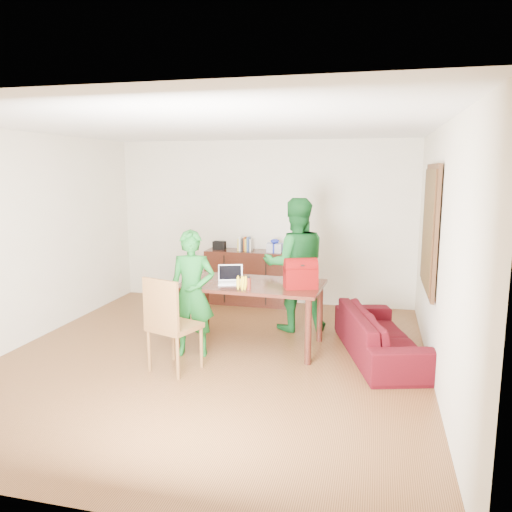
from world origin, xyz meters
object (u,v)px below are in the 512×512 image
(laptop, at_px, (231,280))
(bottle, at_px, (249,283))
(red_bag, at_px, (301,276))
(person_near, at_px, (192,293))
(person_far, at_px, (295,265))
(table, at_px, (252,291))
(chair, at_px, (174,343))
(sofa, at_px, (381,334))

(laptop, xyz_separation_m, bottle, (0.30, -0.27, 0.04))
(red_bag, bearing_deg, person_near, 175.49)
(bottle, bearing_deg, person_near, -171.33)
(person_near, height_order, person_far, person_far)
(table, xyz_separation_m, chair, (-0.66, -0.96, -0.40))
(person_far, bearing_deg, table, 46.11)
(table, distance_m, laptop, 0.31)
(table, xyz_separation_m, sofa, (1.59, 0.02, -0.44))
(sofa, bearing_deg, chair, 97.54)
(person_near, height_order, sofa, person_near)
(red_bag, bearing_deg, sofa, -12.44)
(laptop, bearing_deg, bottle, -59.08)
(person_near, distance_m, laptop, 0.53)
(chair, distance_m, red_bag, 1.67)
(chair, bearing_deg, person_far, 77.87)
(person_near, bearing_deg, chair, -101.54)
(person_near, distance_m, person_far, 1.65)
(person_far, distance_m, red_bag, 0.95)
(chair, relative_size, sofa, 0.57)
(table, relative_size, laptop, 4.99)
(table, distance_m, red_bag, 0.68)
(person_far, relative_size, red_bag, 4.77)
(laptop, bearing_deg, red_bag, -18.78)
(red_bag, distance_m, sofa, 1.19)
(laptop, bearing_deg, chair, -132.42)
(person_near, bearing_deg, sofa, 4.29)
(chair, distance_m, person_far, 2.16)
(bottle, bearing_deg, laptop, 138.43)
(laptop, relative_size, sofa, 0.19)
(chair, relative_size, laptop, 3.00)
(laptop, height_order, bottle, laptop)
(table, bearing_deg, laptop, -157.10)
(person_far, xyz_separation_m, bottle, (-0.37, -1.17, -0.02))
(bottle, height_order, red_bag, red_bag)
(sofa, bearing_deg, person_near, 86.14)
(chair, bearing_deg, red_bag, 52.47)
(table, height_order, laptop, laptop)
(person_near, bearing_deg, person_far, 42.92)
(bottle, bearing_deg, sofa, 13.72)
(table, relative_size, person_far, 0.97)
(table, relative_size, chair, 1.67)
(person_far, height_order, laptop, person_far)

